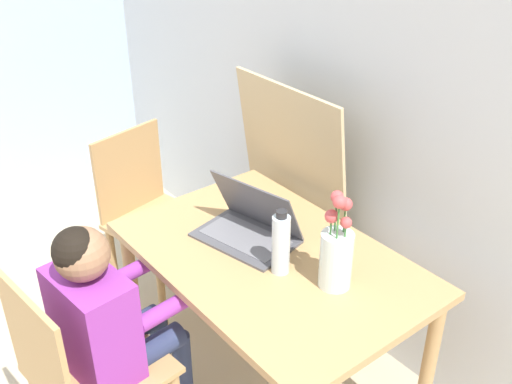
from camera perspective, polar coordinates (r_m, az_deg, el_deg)
name	(u,v)px	position (r m, az deg, el deg)	size (l,w,h in m)	color
wall_back	(421,80)	(2.21, 15.40, 10.28)	(6.40, 0.05, 2.50)	silver
dining_table	(270,277)	(2.16, 1.35, -8.10)	(1.09, 0.71, 0.72)	tan
chair_occupied	(84,376)	(2.13, -16.07, -16.50)	(0.44, 0.44, 0.85)	tan
chair_spare	(151,217)	(2.87, -9.99, -2.35)	(0.47, 0.47, 0.85)	tan
person_seated	(109,318)	(2.05, -13.80, -11.56)	(0.34, 0.45, 1.00)	purple
laptop	(250,224)	(2.17, -0.58, -3.10)	(0.40, 0.31, 0.22)	#4C4C51
flower_vase	(336,253)	(1.91, 7.66, -5.78)	(0.11, 0.11, 0.34)	silver
water_bottle	(281,244)	(1.96, 2.38, -4.95)	(0.06, 0.06, 0.23)	silver
cardboard_panel	(296,205)	(2.68, 3.78, -1.22)	(0.63, 0.18, 1.15)	tan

